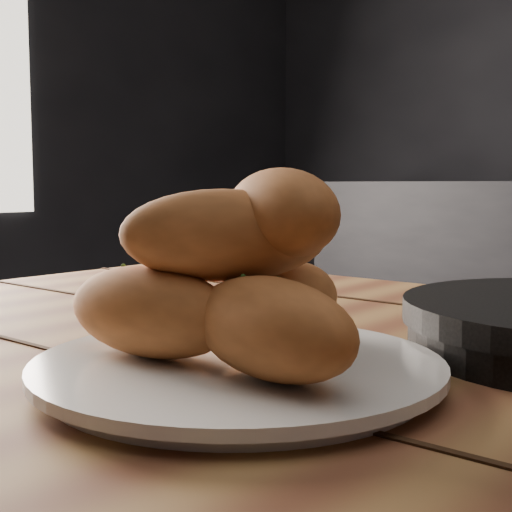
{
  "coord_description": "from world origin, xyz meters",
  "views": [
    {
      "loc": [
        0.12,
        -0.75,
        0.89
      ],
      "look_at": [
        -0.21,
        -0.35,
        0.84
      ],
      "focal_mm": 50.0,
      "sensor_mm": 36.0,
      "label": 1
    }
  ],
  "objects": [
    {
      "name": "bread_rolls",
      "position": [
        -0.21,
        -0.37,
        0.83
      ],
      "size": [
        0.26,
        0.21,
        0.14
      ],
      "color": "#BF6B35",
      "rests_on": "plate"
    },
    {
      "name": "plate",
      "position": [
        -0.21,
        -0.37,
        0.76
      ],
      "size": [
        0.29,
        0.29,
        0.02
      ],
      "color": "white",
      "rests_on": "table"
    }
  ]
}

